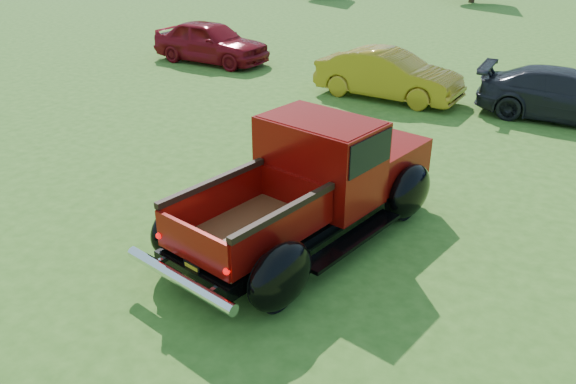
% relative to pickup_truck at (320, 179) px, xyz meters
% --- Properties ---
extents(ground, '(120.00, 120.00, 0.00)m').
position_rel_pickup_truck_xyz_m(ground, '(0.24, -1.06, -0.91)').
color(ground, '#335C1A').
rests_on(ground, ground).
extents(pickup_truck, '(3.43, 5.46, 1.91)m').
position_rel_pickup_truck_xyz_m(pickup_truck, '(0.00, 0.00, 0.00)').
color(pickup_truck, black).
rests_on(pickup_truck, ground).
extents(show_car_red, '(4.45, 2.11, 1.47)m').
position_rel_pickup_truck_xyz_m(show_car_red, '(-8.26, 9.34, -0.17)').
color(show_car_red, maroon).
rests_on(show_car_red, ground).
extents(show_car_yellow, '(4.26, 1.89, 1.36)m').
position_rel_pickup_truck_xyz_m(show_car_yellow, '(-1.26, 7.82, -0.23)').
color(show_car_yellow, '#A37B15').
rests_on(show_car_yellow, ground).
extents(show_car_grey, '(4.43, 1.92, 1.27)m').
position_rel_pickup_truck_xyz_m(show_car_grey, '(3.39, 7.98, -0.27)').
color(show_car_grey, black).
rests_on(show_car_grey, ground).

